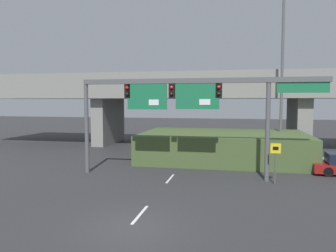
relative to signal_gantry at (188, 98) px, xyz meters
The scene contains 8 objects.
ground_plane 10.17m from the signal_gantry, 96.75° to the right, with size 160.00×160.00×0.00m, color #2D2D30.
lane_markings 6.01m from the signal_gantry, 110.15° to the left, with size 0.14×22.83×0.01m.
signal_gantry is the anchor object (origin of this frame).
speed_limit_sign 6.54m from the signal_gantry, ahead, with size 0.60×0.11×2.54m.
highway_light_pole_near 12.43m from the signal_gantry, 53.22° to the left, with size 0.70×0.36×18.15m.
overpass_bridge 15.35m from the signal_gantry, 93.83° to the left, with size 49.79×8.68×7.95m.
grass_embankment 8.38m from the signal_gantry, 73.45° to the left, with size 13.60×8.73×2.31m.
parked_sedan_near_right 10.05m from the signal_gantry, 28.69° to the left, with size 4.87×2.29×1.47m.
Camera 1 is at (4.06, -12.34, 5.03)m, focal length 35.00 mm.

